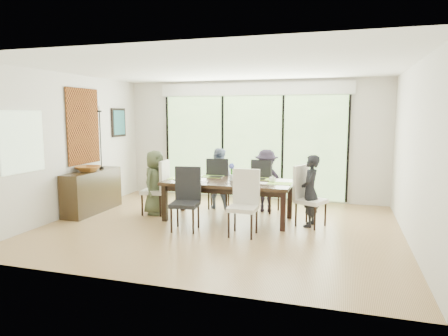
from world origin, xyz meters
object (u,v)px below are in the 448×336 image
(table_top, at_px, (228,182))
(sideboard, at_px, (92,191))
(person_left_end, at_px, (155,182))
(cup_c, at_px, (272,180))
(laptop, at_px, (183,179))
(chair_near_left, at_px, (185,199))
(person_right_end, at_px, (310,191))
(person_far_left, at_px, (218,178))
(vase, at_px, (232,178))
(cup_a, at_px, (195,176))
(cup_b, at_px, (235,180))
(chair_far_left, at_px, (219,183))
(chair_right_end, at_px, (311,196))
(chair_near_right, at_px, (243,203))
(person_far_right, at_px, (266,181))
(bowl, at_px, (88,169))
(chair_left_end, at_px, (154,187))
(chair_far_right, at_px, (266,185))

(table_top, distance_m, sideboard, 2.78)
(person_left_end, xyz_separation_m, cup_c, (2.28, 0.10, 0.15))
(laptop, xyz_separation_m, sideboard, (-1.91, -0.11, -0.33))
(chair_near_left, xyz_separation_m, person_right_end, (1.98, 0.87, 0.09))
(table_top, distance_m, laptop, 0.86)
(sideboard, bearing_deg, person_far_left, 24.17)
(vase, bearing_deg, cup_a, 172.41)
(cup_a, height_order, cup_b, cup_a)
(chair_far_left, xyz_separation_m, cup_b, (0.60, -0.95, 0.24))
(chair_far_left, xyz_separation_m, laptop, (-0.40, -0.95, 0.21))
(chair_right_end, height_order, person_far_left, person_far_left)
(cup_c, distance_m, sideboard, 3.59)
(chair_near_right, relative_size, laptop, 3.33)
(person_far_right, relative_size, sideboard, 0.85)
(vase, height_order, cup_c, vase)
(person_far_left, relative_size, cup_a, 10.40)
(person_left_end, relative_size, person_right_end, 1.00)
(cup_b, xyz_separation_m, bowl, (-2.91, -0.21, 0.11))
(person_left_end, height_order, person_far_right, same)
(chair_left_end, distance_m, chair_far_right, 2.22)
(laptop, bearing_deg, person_right_end, -46.86)
(person_right_end, xyz_separation_m, bowl, (-4.24, -0.31, 0.26))
(chair_far_left, bearing_deg, chair_near_right, 109.11)
(chair_near_left, xyz_separation_m, sideboard, (-2.26, 0.66, -0.12))
(chair_near_right, xyz_separation_m, bowl, (-3.26, 0.56, 0.35))
(person_left_end, xyz_separation_m, sideboard, (-1.28, -0.21, -0.21))
(cup_a, relative_size, cup_c, 1.00)
(laptop, relative_size, cup_c, 2.66)
(person_far_left, xyz_separation_m, sideboard, (-2.31, -1.04, -0.21))
(chair_left_end, xyz_separation_m, person_left_end, (0.02, 0.00, 0.09))
(chair_far_right, xyz_separation_m, vase, (-0.50, -0.80, 0.25))
(chair_near_right, distance_m, vase, 1.05)
(person_far_right, bearing_deg, chair_near_right, 79.27)
(person_far_right, distance_m, cup_c, 0.79)
(bowl, bearing_deg, chair_left_end, 13.70)
(chair_near_right, bearing_deg, chair_right_end, 41.27)
(laptop, bearing_deg, chair_near_left, -114.87)
(chair_near_right, height_order, bowl, chair_near_right)
(table_top, height_order, chair_near_left, chair_near_left)
(vase, height_order, sideboard, vase)
(laptop, xyz_separation_m, cup_a, (0.15, 0.25, 0.03))
(chair_right_end, xyz_separation_m, chair_far_right, (-0.95, 0.85, 0.00))
(chair_right_end, xyz_separation_m, chair_near_left, (-2.00, -0.87, 0.00))
(chair_near_left, height_order, chair_near_right, same)
(laptop, height_order, cup_a, cup_a)
(cup_c, bearing_deg, laptop, -173.09)
(chair_far_left, distance_m, vase, 0.98)
(chair_far_left, bearing_deg, bowl, 16.79)
(chair_near_left, relative_size, person_left_end, 0.85)
(chair_near_right, xyz_separation_m, cup_b, (-0.35, 0.77, 0.24))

